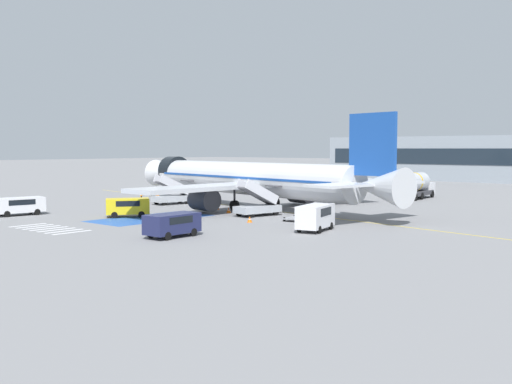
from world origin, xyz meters
TOP-DOWN VIEW (x-y plane):
  - ground_plane at (0.00, 0.00)m, footprint 600.00×600.00m
  - apron_leadline_yellow at (0.65, -0.53)m, footprint 76.30×13.48m
  - apron_stand_patch_blue at (0.65, -14.80)m, footprint 6.02×12.20m
  - apron_walkway_bar_0 at (-3.55, -25.53)m, footprint 0.44×3.60m
  - apron_walkway_bar_1 at (-2.35, -25.53)m, footprint 0.44×3.60m
  - apron_walkway_bar_2 at (-1.15, -25.53)m, footprint 0.44×3.60m
  - apron_walkway_bar_3 at (0.05, -25.53)m, footprint 0.44×3.60m
  - apron_walkway_bar_4 at (1.25, -25.53)m, footprint 0.44×3.60m
  - apron_walkway_bar_5 at (2.45, -25.53)m, footprint 0.44×3.60m
  - apron_walkway_bar_6 at (3.65, -25.53)m, footprint 0.44×3.60m
  - airliner at (1.30, -0.65)m, footprint 43.34×33.93m
  - boarding_stairs_forward at (-9.17, -3.35)m, footprint 2.99×5.48m
  - boarding_stairs_aft at (7.29, -6.22)m, footprint 2.99×5.48m
  - fuel_tanker at (10.13, 23.75)m, footprint 3.33×9.35m
  - service_van_0 at (-2.07, -15.58)m, footprint 4.09×4.64m
  - service_van_1 at (-11.78, -22.06)m, footprint 2.82×5.19m
  - service_van_2 at (18.33, -11.68)m, footprint 2.89×4.77m
  - service_van_3 at (11.90, -21.88)m, footprint 2.17×4.50m
  - baggage_cart at (12.75, -7.07)m, footprint 1.91×2.81m
  - ground_crew_0 at (-12.99, -2.56)m, footprint 0.44×0.48m
  - ground_crew_1 at (-13.29, -4.94)m, footprint 0.47×0.47m
  - traffic_cone_0 at (3.18, -6.26)m, footprint 0.54×0.54m
  - traffic_cone_1 at (-0.47, -4.30)m, footprint 0.56×0.56m
  - traffic_cone_2 at (10.31, -10.93)m, footprint 0.50×0.50m
  - terminal_building at (6.10, 73.85)m, footprint 79.02×12.10m

SIDE VIEW (x-z plane):
  - ground_plane at x=0.00m, z-range 0.00..0.00m
  - apron_leadline_yellow at x=0.65m, z-range 0.00..0.01m
  - apron_stand_patch_blue at x=0.65m, z-range 0.00..0.01m
  - apron_walkway_bar_0 at x=-3.55m, z-range 0.00..0.01m
  - apron_walkway_bar_1 at x=-2.35m, z-range 0.00..0.01m
  - apron_walkway_bar_2 at x=-1.15m, z-range 0.00..0.01m
  - apron_walkway_bar_3 at x=0.05m, z-range 0.00..0.01m
  - apron_walkway_bar_4 at x=1.25m, z-range 0.00..0.01m
  - apron_walkway_bar_5 at x=2.45m, z-range 0.00..0.01m
  - apron_walkway_bar_6 at x=3.65m, z-range 0.00..0.01m
  - baggage_cart at x=12.75m, z-range -0.18..0.69m
  - traffic_cone_2 at x=10.31m, z-range 0.00..0.56m
  - traffic_cone_0 at x=3.18m, z-range 0.00..0.60m
  - traffic_cone_1 at x=-0.47m, z-range 0.00..0.62m
  - boarding_stairs_forward at x=-9.17m, z-range -0.93..2.84m
  - ground_crew_0 at x=-12.99m, z-range 0.13..1.81m
  - boarding_stairs_aft at x=7.29m, z-range -0.97..2.92m
  - ground_crew_1 at x=-13.29m, z-range 0.15..1.99m
  - service_van_1 at x=-11.78m, z-range 0.20..2.04m
  - service_van_3 at x=11.90m, z-range 0.20..2.04m
  - service_van_0 at x=-2.07m, z-range 0.20..2.06m
  - service_van_2 at x=18.33m, z-range 0.21..2.40m
  - fuel_tanker at x=10.13m, z-range 0.03..3.68m
  - airliner at x=1.30m, z-range -1.73..8.46m
  - terminal_building at x=6.10m, z-range 0.00..9.54m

